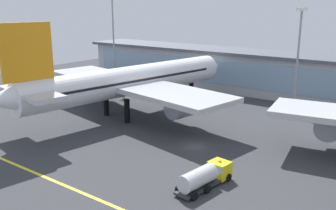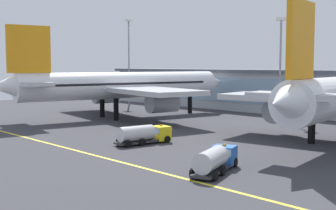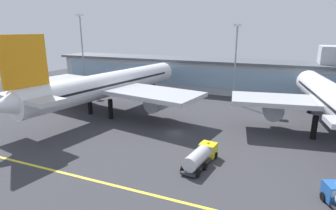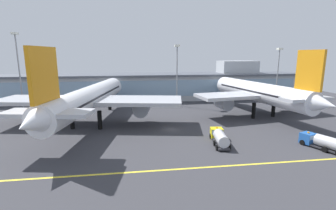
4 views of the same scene
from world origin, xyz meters
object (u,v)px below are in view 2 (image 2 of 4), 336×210
fuel_tanker_truck (145,134)px  apron_light_mast_west (129,50)px  apron_light_mast_centre (281,53)px  airliner_near_left (122,86)px  baggage_tug_near (216,159)px

fuel_tanker_truck → apron_light_mast_west: size_ratio=0.36×
apron_light_mast_centre → fuel_tanker_truck: bearing=-87.1°
fuel_tanker_truck → airliner_near_left: bearing=65.9°
airliner_near_left → fuel_tanker_truck: (29.49, -18.30, -5.81)m
baggage_tug_near → apron_light_mast_centre: (-21.36, 46.02, 13.18)m
airliner_near_left → baggage_tug_near: bearing=-106.2°
fuel_tanker_truck → apron_light_mast_centre: (-2.01, 40.03, 13.18)m
apron_light_mast_west → fuel_tanker_truck: bearing=-36.3°
airliner_near_left → apron_light_mast_centre: (27.48, 21.73, 7.37)m
fuel_tanker_truck → baggage_tug_near: bearing=-99.5°
airliner_near_left → apron_light_mast_west: size_ratio=2.27×
baggage_tug_near → apron_light_mast_west: apron_light_mast_west is taller
apron_light_mast_west → apron_light_mast_centre: bearing=-0.7°
airliner_near_left → apron_light_mast_west: apron_light_mast_west is taller
baggage_tug_near → apron_light_mast_west: bearing=36.9°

